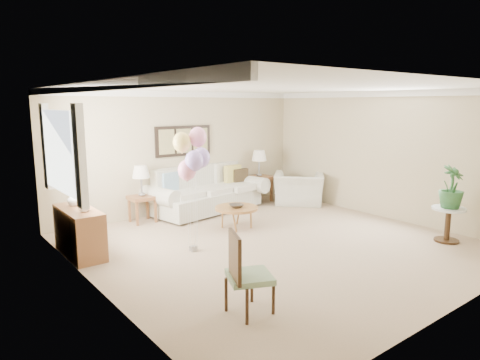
{
  "coord_description": "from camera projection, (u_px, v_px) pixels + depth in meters",
  "views": [
    {
      "loc": [
        -4.72,
        -5.1,
        2.34
      ],
      "look_at": [
        -0.29,
        0.6,
        1.05
      ],
      "focal_mm": 32.0,
      "sensor_mm": 36.0,
      "label": 1
    }
  ],
  "objects": [
    {
      "name": "sofa",
      "position": [
        207.0,
        193.0,
        9.41
      ],
      "size": [
        2.85,
        1.39,
        0.99
      ],
      "color": "beige",
      "rests_on": "ground"
    },
    {
      "name": "potted_plant",
      "position": [
        452.0,
        187.0,
        7.18
      ],
      "size": [
        0.41,
        0.41,
        0.72
      ],
      "primitive_type": "imported",
      "rotation": [
        0.0,
        0.0,
        -0.02
      ],
      "color": "#295227",
      "rests_on": "side_table"
    },
    {
      "name": "end_table_left",
      "position": [
        142.0,
        200.0,
        8.5
      ],
      "size": [
        0.49,
        0.45,
        0.54
      ],
      "color": "brown",
      "rests_on": "ground"
    },
    {
      "name": "side_table",
      "position": [
        448.0,
        216.0,
        7.29
      ],
      "size": [
        0.55,
        0.55,
        0.6
      ],
      "color": "silver",
      "rests_on": "ground"
    },
    {
      "name": "decor_bowl",
      "position": [
        236.0,
        206.0,
        8.03
      ],
      "size": [
        0.33,
        0.33,
        0.07
      ],
      "primitive_type": "imported",
      "rotation": [
        0.0,
        0.0,
        -0.29
      ],
      "color": "#322C24",
      "rests_on": "coffee_table"
    },
    {
      "name": "ground_plane",
      "position": [
        275.0,
        244.0,
        7.23
      ],
      "size": [
        6.0,
        6.0,
        0.0
      ],
      "primitive_type": "plane",
      "color": "tan"
    },
    {
      "name": "lamp_right",
      "position": [
        259.0,
        156.0,
        10.26
      ],
      "size": [
        0.36,
        0.36,
        0.63
      ],
      "color": "gray",
      "rests_on": "end_table_right"
    },
    {
      "name": "accent_chair",
      "position": [
        245.0,
        272.0,
        4.73
      ],
      "size": [
        0.63,
        0.63,
        0.97
      ],
      "color": "gray",
      "rests_on": "ground"
    },
    {
      "name": "wall_art_triptych",
      "position": [
        184.0,
        141.0,
        9.26
      ],
      "size": [
        1.35,
        0.06,
        0.65
      ],
      "color": "black",
      "rests_on": "ground"
    },
    {
      "name": "end_table_right",
      "position": [
        259.0,
        180.0,
        10.36
      ],
      "size": [
        0.56,
        0.51,
        0.62
      ],
      "color": "brown",
      "rests_on": "ground"
    },
    {
      "name": "lamp_left",
      "position": [
        141.0,
        173.0,
        8.4
      ],
      "size": [
        0.35,
        0.35,
        0.61
      ],
      "color": "gray",
      "rests_on": "end_table_left"
    },
    {
      "name": "armchair",
      "position": [
        299.0,
        189.0,
        10.09
      ],
      "size": [
        1.49,
        1.5,
        0.73
      ],
      "primitive_type": "imported",
      "rotation": [
        0.0,
        0.0,
        2.33
      ],
      "color": "beige",
      "rests_on": "ground"
    },
    {
      "name": "vase_white",
      "position": [
        84.0,
        206.0,
        6.41
      ],
      "size": [
        0.19,
        0.19,
        0.18
      ],
      "primitive_type": "imported",
      "rotation": [
        0.0,
        0.0,
        -0.08
      ],
      "color": "white",
      "rests_on": "credenza"
    },
    {
      "name": "room_shell",
      "position": [
        268.0,
        148.0,
        6.95
      ],
      "size": [
        6.04,
        6.04,
        2.6
      ],
      "color": "#BFB292",
      "rests_on": "ground"
    },
    {
      "name": "credenza",
      "position": [
        80.0,
        232.0,
        6.66
      ],
      "size": [
        0.46,
        1.2,
        0.74
      ],
      "color": "brown",
      "rests_on": "ground"
    },
    {
      "name": "coffee_table",
      "position": [
        237.0,
        209.0,
        8.09
      ],
      "size": [
        0.82,
        0.82,
        0.42
      ],
      "color": "olive",
      "rests_on": "ground"
    },
    {
      "name": "balloon_cluster",
      "position": [
        192.0,
        154.0,
        6.61
      ],
      "size": [
        0.58,
        0.57,
        1.98
      ],
      "color": "gray",
      "rests_on": "ground"
    },
    {
      "name": "vase_sage",
      "position": [
        74.0,
        199.0,
        6.79
      ],
      "size": [
        0.22,
        0.22,
        0.21
      ],
      "primitive_type": "imported",
      "rotation": [
        0.0,
        0.0,
        -0.1
      ],
      "color": "#B2B2B2",
      "rests_on": "credenza"
    }
  ]
}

